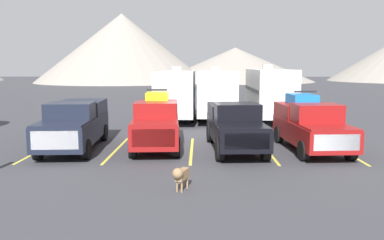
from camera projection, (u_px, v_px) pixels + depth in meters
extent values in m
plane|color=#38383D|center=(192.00, 146.00, 18.29)|extent=(240.00, 240.00, 0.00)
cube|color=black|center=(74.00, 129.00, 17.40)|extent=(2.43, 6.01, 1.00)
cube|color=black|center=(60.00, 124.00, 15.23)|extent=(2.07, 1.77, 0.08)
cube|color=black|center=(70.00, 111.00, 16.75)|extent=(2.02, 1.65, 0.72)
cube|color=slate|center=(67.00, 112.00, 16.14)|extent=(1.81, 0.33, 0.54)
cube|color=black|center=(82.00, 107.00, 18.86)|extent=(2.18, 2.83, 0.63)
cube|color=silver|center=(55.00, 140.00, 14.51)|extent=(1.74, 0.18, 0.70)
cylinder|color=black|center=(86.00, 149.00, 15.53)|extent=(0.33, 0.82, 0.81)
cylinder|color=black|center=(38.00, 150.00, 15.44)|extent=(0.33, 0.82, 0.81)
cylinder|color=black|center=(104.00, 132.00, 19.49)|extent=(0.33, 0.82, 0.81)
cylinder|color=black|center=(66.00, 133.00, 19.40)|extent=(0.33, 0.82, 0.81)
cube|color=maroon|center=(156.00, 128.00, 17.57)|extent=(2.28, 5.54, 0.99)
cube|color=maroon|center=(154.00, 123.00, 15.57)|extent=(1.95, 1.64, 0.08)
cube|color=maroon|center=(156.00, 110.00, 16.97)|extent=(1.90, 1.53, 0.72)
cube|color=slate|center=(155.00, 111.00, 16.41)|extent=(1.70, 0.32, 0.54)
cube|color=maroon|center=(157.00, 108.00, 18.92)|extent=(2.05, 2.61, 0.56)
cube|color=silver|center=(153.00, 138.00, 14.91)|extent=(1.64, 0.17, 0.69)
cylinder|color=black|center=(177.00, 147.00, 15.86)|extent=(0.34, 0.86, 0.84)
cylinder|color=black|center=(133.00, 148.00, 15.78)|extent=(0.34, 0.86, 0.84)
cylinder|color=black|center=(176.00, 132.00, 19.51)|extent=(0.34, 0.86, 0.84)
cylinder|color=black|center=(140.00, 132.00, 19.42)|extent=(0.34, 0.86, 0.84)
cube|color=yellow|center=(157.00, 97.00, 18.85)|extent=(1.16, 1.66, 0.45)
cylinder|color=black|center=(166.00, 98.00, 18.33)|extent=(0.21, 0.45, 0.44)
cylinder|color=black|center=(148.00, 98.00, 18.28)|extent=(0.21, 0.45, 0.44)
cylinder|color=black|center=(167.00, 96.00, 19.41)|extent=(0.21, 0.45, 0.44)
cylinder|color=black|center=(149.00, 96.00, 19.37)|extent=(0.21, 0.45, 0.44)
cube|color=black|center=(157.00, 90.00, 18.35)|extent=(0.97, 0.14, 0.08)
cube|color=black|center=(235.00, 130.00, 17.15)|extent=(2.34, 5.88, 0.86)
cube|color=black|center=(243.00, 127.00, 15.03)|extent=(1.98, 1.73, 0.08)
cube|color=black|center=(237.00, 113.00, 16.52)|extent=(1.94, 1.62, 0.78)
cube|color=slate|center=(239.00, 113.00, 15.92)|extent=(1.74, 0.34, 0.58)
cube|color=black|center=(230.00, 110.00, 18.59)|extent=(2.09, 2.77, 0.55)
cube|color=silver|center=(247.00, 141.00, 14.32)|extent=(1.67, 0.17, 0.60)
cylinder|color=black|center=(265.00, 149.00, 15.31)|extent=(0.34, 0.97, 0.95)
cylinder|color=black|center=(219.00, 149.00, 15.23)|extent=(0.34, 0.97, 0.95)
cylinder|color=black|center=(247.00, 132.00, 19.19)|extent=(0.34, 0.97, 0.95)
cylinder|color=black|center=(210.00, 132.00, 19.10)|extent=(0.34, 0.97, 0.95)
cube|color=maroon|center=(312.00, 132.00, 17.07)|extent=(2.39, 5.48, 0.87)
cube|color=maroon|center=(330.00, 128.00, 15.10)|extent=(2.05, 1.63, 0.08)
cube|color=maroon|center=(316.00, 114.00, 16.48)|extent=(2.00, 1.52, 0.82)
cube|color=slate|center=(321.00, 114.00, 15.92)|extent=(1.81, 0.35, 0.61)
cube|color=maroon|center=(301.00, 111.00, 18.40)|extent=(2.16, 2.59, 0.65)
cube|color=silver|center=(337.00, 143.00, 14.45)|extent=(1.73, 0.18, 0.61)
cylinder|color=black|center=(351.00, 150.00, 15.38)|extent=(0.33, 0.82, 0.81)
cylinder|color=black|center=(304.00, 151.00, 15.29)|extent=(0.33, 0.82, 0.81)
cylinder|color=black|center=(317.00, 134.00, 18.98)|extent=(0.33, 0.82, 0.81)
cylinder|color=black|center=(279.00, 135.00, 18.89)|extent=(0.33, 0.82, 0.81)
cube|color=blue|center=(302.00, 99.00, 18.32)|extent=(1.22, 1.65, 0.45)
cylinder|color=black|center=(316.00, 100.00, 17.81)|extent=(0.21, 0.45, 0.44)
cylinder|color=black|center=(296.00, 100.00, 17.77)|extent=(0.21, 0.45, 0.44)
cylinder|color=black|center=(308.00, 98.00, 18.88)|extent=(0.21, 0.45, 0.44)
cylinder|color=black|center=(289.00, 98.00, 18.84)|extent=(0.21, 0.45, 0.44)
cube|color=black|center=(305.00, 92.00, 17.83)|extent=(1.02, 0.15, 0.08)
cube|color=gold|center=(42.00, 149.00, 17.45)|extent=(0.12, 5.50, 0.01)
cube|color=gold|center=(117.00, 150.00, 17.38)|extent=(0.12, 5.50, 0.01)
cube|color=gold|center=(192.00, 150.00, 17.32)|extent=(0.12, 5.50, 0.01)
cube|color=gold|center=(267.00, 150.00, 17.26)|extent=(0.12, 5.50, 0.01)
cube|color=gold|center=(343.00, 150.00, 17.20)|extent=(0.12, 5.50, 0.01)
cube|color=silver|center=(176.00, 92.00, 26.18)|extent=(2.47, 6.65, 2.82)
cube|color=#4C6B99|center=(158.00, 90.00, 26.19)|extent=(0.07, 6.36, 0.24)
cube|color=silver|center=(177.00, 69.00, 26.95)|extent=(0.61, 0.70, 0.30)
cube|color=#333333|center=(172.00, 125.00, 22.52)|extent=(0.13, 1.20, 0.12)
cylinder|color=black|center=(192.00, 117.00, 25.58)|extent=(0.23, 0.76, 0.76)
cylinder|color=black|center=(159.00, 117.00, 25.63)|extent=(0.23, 0.76, 0.76)
cylinder|color=black|center=(193.00, 114.00, 27.15)|extent=(0.23, 0.76, 0.76)
cylinder|color=black|center=(161.00, 114.00, 27.21)|extent=(0.23, 0.76, 0.76)
cube|color=white|center=(216.00, 92.00, 26.88)|extent=(2.54, 7.40, 2.80)
cube|color=#4C6B99|center=(197.00, 90.00, 26.90)|extent=(0.07, 7.08, 0.24)
cube|color=silver|center=(215.00, 69.00, 27.77)|extent=(0.61, 0.70, 0.30)
cube|color=#333333|center=(218.00, 124.00, 22.86)|extent=(0.13, 1.20, 0.12)
cylinder|color=black|center=(233.00, 116.00, 26.19)|extent=(0.23, 0.76, 0.76)
cylinder|color=black|center=(199.00, 116.00, 26.25)|extent=(0.23, 0.76, 0.76)
cylinder|color=black|center=(231.00, 113.00, 27.94)|extent=(0.23, 0.76, 0.76)
cylinder|color=black|center=(199.00, 113.00, 28.00)|extent=(0.23, 0.76, 0.76)
cube|color=white|center=(269.00, 91.00, 26.35)|extent=(2.42, 7.50, 2.92)
cube|color=#595960|center=(251.00, 89.00, 26.36)|extent=(0.07, 7.18, 0.24)
cube|color=silver|center=(267.00, 67.00, 27.24)|extent=(0.61, 0.70, 0.30)
cube|color=#333333|center=(281.00, 126.00, 22.28)|extent=(0.13, 1.20, 0.12)
cylinder|color=black|center=(288.00, 117.00, 25.66)|extent=(0.23, 0.76, 0.76)
cylinder|color=black|center=(254.00, 117.00, 25.71)|extent=(0.23, 0.76, 0.76)
cylinder|color=black|center=(282.00, 114.00, 27.43)|extent=(0.23, 0.76, 0.76)
cylinder|color=black|center=(251.00, 113.00, 27.49)|extent=(0.23, 0.76, 0.76)
cube|color=olive|center=(182.00, 174.00, 11.68)|extent=(0.42, 0.66, 0.29)
sphere|color=olive|center=(178.00, 173.00, 11.34)|extent=(0.32, 0.32, 0.32)
cylinder|color=olive|center=(187.00, 170.00, 11.98)|extent=(0.09, 0.16, 0.20)
cylinder|color=olive|center=(182.00, 187.00, 11.49)|extent=(0.06, 0.06, 0.34)
cylinder|color=olive|center=(177.00, 186.00, 11.54)|extent=(0.06, 0.06, 0.34)
cylinder|color=olive|center=(187.00, 183.00, 11.89)|extent=(0.06, 0.06, 0.34)
cylinder|color=olive|center=(183.00, 182.00, 11.94)|extent=(0.06, 0.06, 0.34)
cone|color=gray|center=(122.00, 48.00, 90.80)|extent=(39.60, 39.60, 15.64)
cone|color=gray|center=(235.00, 64.00, 95.18)|extent=(37.71, 37.71, 8.11)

